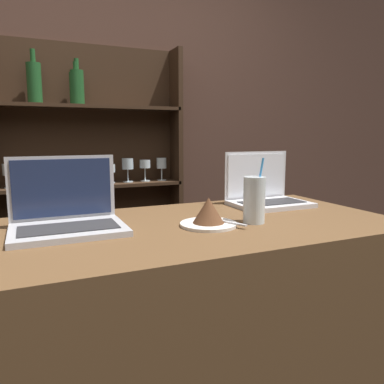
{
  "coord_description": "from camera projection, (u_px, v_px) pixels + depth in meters",
  "views": [
    {
      "loc": [
        -0.35,
        -0.76,
        1.32
      ],
      "look_at": [
        0.15,
        0.38,
        1.13
      ],
      "focal_mm": 35.0,
      "sensor_mm": 36.0,
      "label": 1
    }
  ],
  "objects": [
    {
      "name": "laptop_near",
      "position": [
        67.0,
        215.0,
        1.15
      ],
      "size": [
        0.33,
        0.25,
        0.22
      ],
      "color": "#ADADB2",
      "rests_on": "bar_counter"
    },
    {
      "name": "cake_plate",
      "position": [
        209.0,
        214.0,
        1.2
      ],
      "size": [
        0.18,
        0.19,
        0.09
      ],
      "color": "silver",
      "rests_on": "bar_counter"
    },
    {
      "name": "laptop_far",
      "position": [
        265.0,
        193.0,
        1.57
      ],
      "size": [
        0.31,
        0.22,
        0.22
      ],
      "color": "silver",
      "rests_on": "bar_counter"
    },
    {
      "name": "back_shelf",
      "position": [
        90.0,
        191.0,
        2.28
      ],
      "size": [
        1.12,
        0.18,
        1.85
      ],
      "color": "#332114",
      "rests_on": "ground_plane"
    },
    {
      "name": "water_glass",
      "position": [
        254.0,
        200.0,
        1.24
      ],
      "size": [
        0.07,
        0.07,
        0.22
      ],
      "color": "silver",
      "rests_on": "bar_counter"
    },
    {
      "name": "back_wall",
      "position": [
        87.0,
        130.0,
        2.31
      ],
      "size": [
        7.0,
        0.06,
        2.7
      ],
      "color": "#4C3328",
      "rests_on": "ground_plane"
    },
    {
      "name": "bar_counter",
      "position": [
        155.0,
        376.0,
        1.26
      ],
      "size": [
        1.67,
        0.7,
        1.03
      ],
      "color": "brown",
      "rests_on": "ground_plane"
    }
  ]
}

